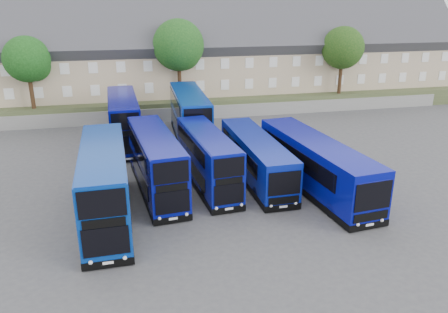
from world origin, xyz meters
TOP-DOWN VIEW (x-y plane):
  - ground at (0.00, 0.00)m, footprint 120.00×120.00m
  - retaining_wall at (0.00, 24.00)m, footprint 70.00×0.40m
  - earth_bank at (0.00, 34.00)m, footprint 80.00×20.00m
  - terrace_row at (6.00, 30.00)m, footprint 66.00×10.40m
  - dd_front_left at (-5.95, 1.02)m, footprint 2.91×11.67m
  - dd_front_mid at (-2.53, 4.60)m, footprint 3.50×10.94m
  - dd_front_right at (1.24, 4.83)m, footprint 3.15×10.28m
  - dd_rear_left at (-4.59, 16.52)m, footprint 2.90×11.48m
  - dd_rear_right at (1.68, 16.16)m, footprint 3.08×12.02m
  - coach_east_a at (5.08, 5.29)m, footprint 2.70×12.05m
  - coach_east_b at (8.70, 2.48)m, footprint 4.11×13.57m
  - tree_west at (-13.85, 25.10)m, footprint 4.80×4.80m
  - tree_mid at (2.15, 25.60)m, footprint 5.76×5.76m
  - tree_east at (22.15, 25.10)m, footprint 5.12×5.12m
  - tree_far at (28.15, 32.10)m, footprint 5.44×5.44m

SIDE VIEW (x-z plane):
  - ground at x=0.00m, z-range 0.00..0.00m
  - retaining_wall at x=0.00m, z-range 0.00..1.50m
  - earth_bank at x=0.00m, z-range 0.00..2.00m
  - coach_east_a at x=5.08m, z-range -0.03..3.25m
  - coach_east_b at x=8.70m, z-range -0.03..3.62m
  - dd_front_right at x=1.24m, z-range -0.04..3.98m
  - dd_front_mid at x=-2.53m, z-range -0.04..4.24m
  - dd_rear_left at x=-4.59m, z-range -0.04..4.50m
  - dd_front_left at x=-5.95m, z-range -0.04..4.58m
  - dd_rear_right at x=1.68m, z-range -0.04..4.71m
  - terrace_row at x=6.00m, z-range 1.00..12.20m
  - tree_west at x=-13.85m, z-range 3.23..10.88m
  - tree_east at x=22.15m, z-range 3.31..11.47m
  - tree_far at x=28.15m, z-range 3.39..12.06m
  - tree_mid at x=2.15m, z-range 3.48..12.66m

